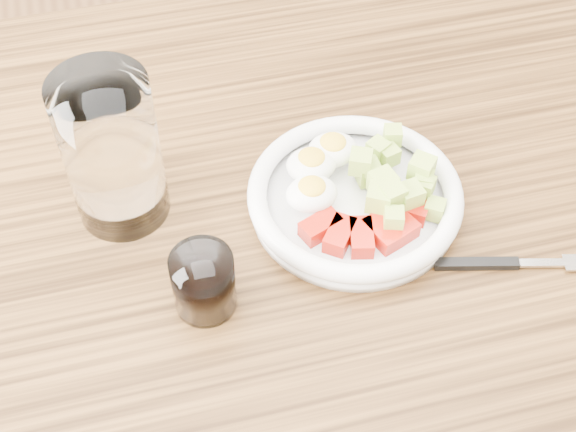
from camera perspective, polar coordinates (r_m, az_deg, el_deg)
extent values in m
cube|color=brown|center=(0.83, 0.84, -2.56)|extent=(1.50, 0.90, 0.04)
cylinder|color=white|center=(0.84, 4.72, 0.86)|extent=(0.22, 0.22, 0.01)
torus|color=white|center=(0.83, 4.79, 1.60)|extent=(0.22, 0.22, 0.02)
cube|color=#B2180B|center=(0.80, 2.33, -0.76)|extent=(0.05, 0.04, 0.02)
cube|color=#B2180B|center=(0.80, 3.69, -1.36)|extent=(0.04, 0.05, 0.02)
cube|color=#B2180B|center=(0.80, 5.24, -1.53)|extent=(0.03, 0.05, 0.02)
cube|color=#B2180B|center=(0.80, 6.70, -1.22)|extent=(0.04, 0.05, 0.02)
cube|color=#B2180B|center=(0.81, 7.86, -0.51)|extent=(0.04, 0.05, 0.02)
cube|color=#B2180B|center=(0.83, 8.53, 0.49)|extent=(0.05, 0.04, 0.02)
ellipsoid|color=white|center=(0.84, 1.67, 3.67)|extent=(0.05, 0.05, 0.03)
ellipsoid|color=yellow|center=(0.83, 1.68, 4.21)|extent=(0.03, 0.03, 0.01)
ellipsoid|color=white|center=(0.86, 3.19, 4.73)|extent=(0.05, 0.05, 0.03)
ellipsoid|color=yellow|center=(0.85, 3.22, 5.28)|extent=(0.03, 0.03, 0.01)
ellipsoid|color=white|center=(0.81, 1.70, 1.59)|extent=(0.05, 0.05, 0.03)
ellipsoid|color=yellow|center=(0.81, 1.72, 2.13)|extent=(0.03, 0.03, 0.01)
cube|color=#B2C94D|center=(0.83, 9.63, 2.50)|extent=(0.02, 0.02, 0.02)
cube|color=#B2C94D|center=(0.82, 6.77, 2.31)|extent=(0.03, 0.03, 0.02)
cube|color=#B2C94D|center=(0.81, 6.53, 1.26)|extent=(0.03, 0.03, 0.02)
cube|color=#B2C94D|center=(0.83, 5.19, 3.85)|extent=(0.03, 0.03, 0.02)
cube|color=#B2C94D|center=(0.81, 8.65, 1.46)|extent=(0.03, 0.03, 0.02)
cube|color=#B2C94D|center=(0.80, 7.43, 1.50)|extent=(0.03, 0.03, 0.02)
cube|color=#B2C94D|center=(0.83, 9.49, 3.40)|extent=(0.03, 0.03, 0.02)
cube|color=#B2C94D|center=(0.86, 7.46, 5.72)|extent=(0.02, 0.02, 0.02)
cube|color=#B2C94D|center=(0.83, 9.66, 2.10)|extent=(0.03, 0.03, 0.02)
cube|color=#B2C94D|center=(0.83, 10.39, 0.49)|extent=(0.03, 0.03, 0.02)
cube|color=#B2C94D|center=(0.86, 6.41, 4.74)|extent=(0.03, 0.03, 0.02)
cube|color=#B2C94D|center=(0.83, 6.52, 1.43)|extent=(0.03, 0.03, 0.02)
cube|color=#B2C94D|center=(0.86, 7.15, 4.34)|extent=(0.02, 0.02, 0.02)
cube|color=#B2C94D|center=(0.82, 7.62, 0.82)|extent=(0.03, 0.03, 0.02)
cube|color=#B2C94D|center=(0.85, 5.70, 3.17)|extent=(0.02, 0.02, 0.02)
cube|color=#B2C94D|center=(0.79, 7.53, -0.15)|extent=(0.02, 0.02, 0.02)
cube|color=black|center=(0.82, 13.26, -3.32)|extent=(0.08, 0.03, 0.01)
cube|color=silver|center=(0.84, 17.69, -3.21)|extent=(0.05, 0.02, 0.00)
cube|color=silver|center=(0.85, 19.52, -3.16)|extent=(0.02, 0.02, 0.00)
cylinder|color=white|center=(0.80, -12.42, 4.52)|extent=(0.10, 0.10, 0.17)
cylinder|color=white|center=(0.75, -6.02, -4.70)|extent=(0.06, 0.06, 0.07)
cylinder|color=black|center=(0.75, -6.01, -4.77)|extent=(0.05, 0.05, 0.06)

